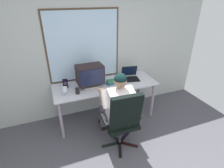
% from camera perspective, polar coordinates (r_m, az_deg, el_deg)
% --- Properties ---
extents(wall_rear, '(5.03, 0.08, 2.66)m').
position_cam_1_polar(wall_rear, '(3.33, -7.94, 11.28)').
color(wall_rear, '#B7BCB7').
rests_on(wall_rear, ground).
extents(desk, '(1.89, 0.69, 0.75)m').
position_cam_1_polar(desk, '(3.27, -2.12, -1.32)').
color(desk, '#98869C').
rests_on(desk, ground).
extents(office_chair, '(0.60, 0.61, 1.06)m').
position_cam_1_polar(office_chair, '(2.64, 3.60, -11.22)').
color(office_chair, black).
rests_on(office_chair, ground).
extents(person_seated, '(0.54, 0.76, 1.26)m').
position_cam_1_polar(person_seated, '(2.79, 1.69, -6.97)').
color(person_seated, '#4A4754').
rests_on(person_seated, ground).
extents(crt_monitor, '(0.47, 0.31, 0.40)m').
position_cam_1_polar(crt_monitor, '(3.08, -7.21, 3.05)').
color(crt_monitor, beige).
rests_on(crt_monitor, desk).
extents(laptop, '(0.36, 0.35, 0.23)m').
position_cam_1_polar(laptop, '(3.45, 5.94, 2.82)').
color(laptop, black).
rests_on(laptop, desk).
extents(wine_glass, '(0.09, 0.09, 0.15)m').
position_cam_1_polar(wine_glass, '(2.92, -15.18, -1.82)').
color(wine_glass, silver).
rests_on(wine_glass, desk).
extents(desk_speaker, '(0.09, 0.08, 0.15)m').
position_cam_1_polar(desk_speaker, '(3.19, -14.98, 0.17)').
color(desk_speaker, black).
rests_on(desk_speaker, desk).
extents(book_stack, '(0.19, 0.14, 0.07)m').
position_cam_1_polar(book_stack, '(3.22, -0.19, 0.68)').
color(book_stack, '#204E98').
rests_on(book_stack, desk).
extents(coffee_mug, '(0.07, 0.07, 0.10)m').
position_cam_1_polar(coffee_mug, '(2.95, -11.22, -2.22)').
color(coffee_mug, black).
rests_on(coffee_mug, desk).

